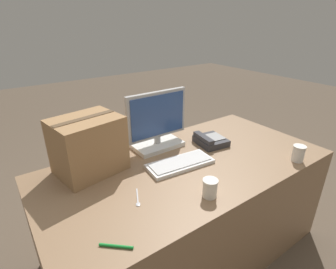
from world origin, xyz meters
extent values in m
plane|color=brown|center=(0.00, 0.00, 0.00)|extent=(12.00, 12.00, 0.00)
cube|color=#8C6B4C|center=(0.00, 0.00, 0.36)|extent=(1.80, 0.90, 0.71)
cube|color=white|center=(-0.03, 0.30, 0.73)|extent=(0.34, 0.20, 0.03)
cylinder|color=#B2B2B2|center=(-0.03, 0.30, 0.77)|extent=(0.04, 0.04, 0.05)
cube|color=#B2B2B2|center=(-0.03, 0.30, 0.95)|extent=(0.44, 0.03, 0.32)
cube|color=#2D4C8C|center=(-0.03, 0.28, 0.95)|extent=(0.40, 0.01, 0.28)
cube|color=silver|center=(-0.06, 0.01, 0.72)|extent=(0.42, 0.21, 0.02)
cube|color=silver|center=(-0.06, 0.01, 0.74)|extent=(0.39, 0.17, 0.01)
cube|color=#2D2D33|center=(0.31, 0.12, 0.74)|extent=(0.21, 0.23, 0.05)
cube|color=#2D2D33|center=(0.24, 0.13, 0.77)|extent=(0.07, 0.20, 0.03)
cube|color=gray|center=(0.34, 0.11, 0.76)|extent=(0.12, 0.14, 0.01)
cylinder|color=white|center=(-0.12, -0.32, 0.76)|extent=(0.07, 0.07, 0.09)
cylinder|color=white|center=(-0.12, -0.32, 0.81)|extent=(0.08, 0.08, 0.01)
cylinder|color=white|center=(0.58, -0.37, 0.76)|extent=(0.07, 0.07, 0.10)
cylinder|color=white|center=(0.58, -0.37, 0.81)|extent=(0.08, 0.08, 0.01)
cube|color=silver|center=(-0.42, -0.10, 0.72)|extent=(0.06, 0.11, 0.00)
ellipsoid|color=silver|center=(-0.45, -0.17, 0.72)|extent=(0.03, 0.04, 0.00)
cube|color=#9E754C|center=(-0.52, 0.27, 0.88)|extent=(0.40, 0.34, 0.33)
cube|color=brown|center=(-0.52, 0.27, 1.04)|extent=(0.36, 0.10, 0.00)
cylinder|color=#198C33|center=(-0.64, -0.34, 0.72)|extent=(0.11, 0.10, 0.01)
camera|label=1|loc=(-0.91, -1.08, 1.54)|focal=28.00mm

